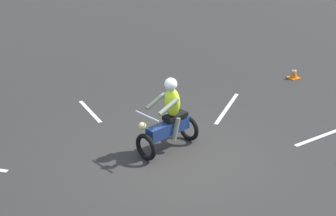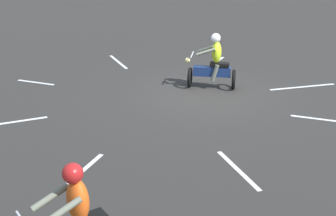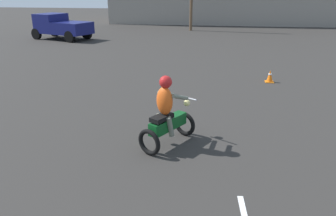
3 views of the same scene
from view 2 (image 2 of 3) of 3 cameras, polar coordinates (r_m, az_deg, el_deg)
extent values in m
plane|color=#2D2B28|center=(13.55, 4.74, 1.72)|extent=(120.00, 120.00, 0.00)
torus|color=black|center=(14.03, 2.68, 3.75)|extent=(0.27, 0.60, 0.60)
torus|color=black|center=(13.95, 8.01, 3.46)|extent=(0.27, 0.60, 0.60)
cube|color=navy|center=(13.91, 5.37, 4.47)|extent=(1.12, 0.54, 0.28)
cube|color=black|center=(13.84, 6.31, 5.30)|extent=(0.61, 0.41, 0.10)
cylinder|color=silver|center=(13.83, 2.94, 6.50)|extent=(0.23, 0.68, 0.04)
sphere|color=#F2E08C|center=(13.89, 2.39, 5.81)|extent=(0.20, 0.20, 0.16)
ellipsoid|color=#CCEA26|center=(13.75, 5.95, 6.76)|extent=(0.38, 0.46, 0.64)
cylinder|color=slate|center=(13.95, 4.77, 7.22)|extent=(0.55, 0.24, 0.27)
cylinder|color=slate|center=(13.56, 4.63, 6.82)|extent=(0.55, 0.24, 0.27)
cylinder|color=slate|center=(14.04, 5.82, 4.61)|extent=(0.27, 0.18, 0.51)
cylinder|color=slate|center=(13.77, 5.74, 4.29)|extent=(0.27, 0.18, 0.51)
sphere|color=white|center=(13.65, 5.85, 8.48)|extent=(0.35, 0.35, 0.28)
ellipsoid|color=#EA5919|center=(6.43, -10.94, -11.00)|extent=(0.49, 0.44, 0.64)
cylinder|color=slate|center=(6.48, -14.16, -10.51)|extent=(0.35, 0.52, 0.27)
cylinder|color=slate|center=(6.16, -12.79, -12.20)|extent=(0.35, 0.52, 0.27)
sphere|color=red|center=(6.21, -11.54, -7.81)|extent=(0.38, 0.38, 0.28)
cube|color=silver|center=(15.09, -15.82, 3.03)|extent=(1.33, 0.20, 0.01)
cube|color=silver|center=(12.15, -19.50, -1.79)|extent=(1.49, 1.68, 0.01)
cube|color=silver|center=(9.51, -10.13, -7.32)|extent=(0.20, 1.38, 0.01)
cube|color=silver|center=(9.44, 8.52, -7.45)|extent=(1.29, 1.26, 0.01)
cube|color=silver|center=(12.32, 18.74, -1.38)|extent=(1.73, 0.27, 0.01)
cube|color=silver|center=(14.67, 16.09, 2.50)|extent=(1.69, 1.48, 0.01)
cube|color=silver|center=(16.84, 5.89, 5.58)|extent=(0.12, 1.55, 0.01)
cube|color=silver|center=(16.90, -6.09, 5.63)|extent=(1.49, 1.33, 0.01)
camera|label=1|loc=(9.85, -40.27, 19.56)|focal=50.00mm
camera|label=3|loc=(11.90, 3.58, 15.96)|focal=35.00mm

